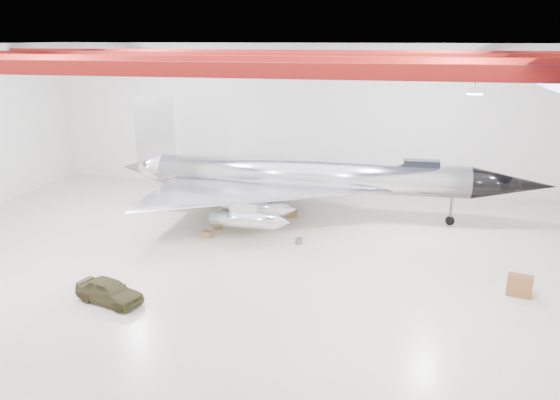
# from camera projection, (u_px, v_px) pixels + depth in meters

# --- Properties ---
(floor) EXTENTS (40.00, 40.00, 0.00)m
(floor) POSITION_uv_depth(u_px,v_px,m) (247.00, 260.00, 29.10)
(floor) COLOR beige
(floor) RESTS_ON ground
(wall_back) EXTENTS (40.00, 0.00, 40.00)m
(wall_back) POSITION_uv_depth(u_px,v_px,m) (299.00, 118.00, 41.55)
(wall_back) COLOR silver
(wall_back) RESTS_ON floor
(ceiling) EXTENTS (40.00, 40.00, 0.00)m
(ceiling) POSITION_uv_depth(u_px,v_px,m) (243.00, 46.00, 25.95)
(ceiling) COLOR #0A0F38
(ceiling) RESTS_ON wall_back
(ceiling_structure) EXTENTS (39.50, 29.50, 1.08)m
(ceiling_structure) POSITION_uv_depth(u_px,v_px,m) (243.00, 61.00, 26.14)
(ceiling_structure) COLOR maroon
(ceiling_structure) RESTS_ON ceiling
(jet_aircraft) EXTENTS (28.06, 16.45, 7.65)m
(jet_aircraft) POSITION_uv_depth(u_px,v_px,m) (308.00, 180.00, 35.45)
(jet_aircraft) COLOR silver
(jet_aircraft) RESTS_ON floor
(jeep) EXTENTS (3.51, 2.15, 1.12)m
(jeep) POSITION_uv_depth(u_px,v_px,m) (109.00, 291.00, 24.28)
(jeep) COLOR #3B391D
(jeep) RESTS_ON floor
(desk) EXTENTS (1.20, 0.81, 1.01)m
(desk) POSITION_uv_depth(u_px,v_px,m) (520.00, 286.00, 24.92)
(desk) COLOR brown
(desk) RESTS_ON floor
(crate_ply) EXTENTS (0.65, 0.57, 0.39)m
(crate_ply) POSITION_uv_depth(u_px,v_px,m) (207.00, 234.00, 32.29)
(crate_ply) COLOR olive
(crate_ply) RESTS_ON floor
(toolbox_red) EXTENTS (0.41, 0.34, 0.27)m
(toolbox_red) POSITION_uv_depth(u_px,v_px,m) (228.00, 209.00, 37.17)
(toolbox_red) COLOR #962B0F
(toolbox_red) RESTS_ON floor
(engine_drum) EXTENTS (0.44, 0.44, 0.37)m
(engine_drum) POSITION_uv_depth(u_px,v_px,m) (299.00, 241.00, 31.26)
(engine_drum) COLOR #59595B
(engine_drum) RESTS_ON floor
(parts_bin) EXTENTS (0.69, 0.56, 0.46)m
(parts_bin) POSITION_uv_depth(u_px,v_px,m) (292.00, 213.00, 36.03)
(parts_bin) COLOR olive
(parts_bin) RESTS_ON floor
(crate_small) EXTENTS (0.46, 0.42, 0.26)m
(crate_small) POSITION_uv_depth(u_px,v_px,m) (164.00, 208.00, 37.46)
(crate_small) COLOR #59595B
(crate_small) RESTS_ON floor
(oil_barrel) EXTENTS (0.71, 0.63, 0.42)m
(oil_barrel) POSITION_uv_depth(u_px,v_px,m) (218.00, 225.00, 33.85)
(oil_barrel) COLOR olive
(oil_barrel) RESTS_ON floor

